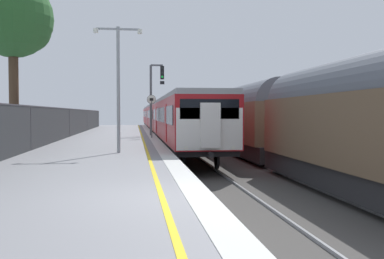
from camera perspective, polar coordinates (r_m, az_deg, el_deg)
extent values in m
cube|color=gray|center=(9.02, -17.95, -11.75)|extent=(6.40, 110.00, 1.00)
cube|color=silver|center=(8.86, 1.00, -8.56)|extent=(0.60, 110.00, 0.01)
cube|color=yellow|center=(8.78, -3.90, -8.66)|extent=(0.12, 110.00, 0.01)
cube|color=gray|center=(9.28, 7.21, -14.22)|extent=(0.07, 110.00, 0.08)
cube|color=gray|center=(9.73, 15.65, -13.51)|extent=(0.07, 110.00, 0.08)
cube|color=maroon|center=(27.58, -1.22, 1.30)|extent=(2.80, 20.06, 2.30)
cube|color=black|center=(27.63, -1.22, -1.34)|extent=(2.64, 19.46, 0.25)
cube|color=gray|center=(27.59, -1.22, 3.94)|extent=(2.68, 20.06, 0.24)
cube|color=black|center=(27.46, -4.15, 1.92)|extent=(0.02, 18.46, 0.84)
cube|color=red|center=(22.46, -3.43, 0.87)|extent=(0.03, 1.10, 1.90)
cube|color=red|center=(32.47, -4.66, 1.23)|extent=(0.03, 1.10, 1.90)
cylinder|color=black|center=(20.22, -1.14, -4.01)|extent=(0.12, 0.84, 0.84)
cylinder|color=black|center=(20.45, 3.22, -3.94)|extent=(0.12, 0.84, 0.84)
cylinder|color=black|center=(34.98, -3.80, -1.44)|extent=(0.12, 0.84, 0.84)
cylinder|color=black|center=(35.11, -1.26, -1.43)|extent=(0.12, 0.84, 0.84)
cube|color=maroon|center=(48.17, -3.88, 1.62)|extent=(2.80, 20.06, 2.30)
cube|color=black|center=(48.20, -3.87, 0.11)|extent=(2.64, 19.46, 0.25)
cube|color=gray|center=(48.18, -3.88, 3.13)|extent=(2.68, 20.06, 0.24)
cube|color=black|center=(48.10, -5.56, 1.98)|extent=(0.02, 18.46, 0.84)
cube|color=red|center=(43.09, -5.34, 1.44)|extent=(0.03, 1.10, 1.90)
cube|color=red|center=(53.12, -5.73, 1.55)|extent=(0.03, 1.10, 1.90)
cylinder|color=black|center=(40.76, -4.32, -0.95)|extent=(0.12, 0.84, 0.84)
cylinder|color=black|center=(40.87, -2.13, -0.93)|extent=(0.12, 0.84, 0.84)
cylinder|color=black|center=(55.59, -5.15, -0.15)|extent=(0.12, 0.84, 0.84)
cylinder|color=black|center=(55.67, -3.54, -0.14)|extent=(0.12, 0.84, 0.84)
cube|color=maroon|center=(68.80, -4.94, 1.75)|extent=(2.80, 20.06, 2.30)
cube|color=black|center=(68.82, -4.94, 0.69)|extent=(2.64, 19.46, 0.25)
cube|color=gray|center=(68.81, -4.94, 2.81)|extent=(2.68, 20.06, 0.24)
cube|color=black|center=(68.75, -6.12, 2.00)|extent=(0.02, 18.46, 0.84)
cube|color=red|center=(63.74, -6.02, 1.64)|extent=(0.03, 1.10, 1.90)
cube|color=red|center=(73.77, -6.21, 1.69)|extent=(0.03, 1.10, 1.90)
cylinder|color=black|center=(61.38, -5.36, 0.06)|extent=(0.12, 0.84, 0.84)
cylinder|color=black|center=(61.46, -3.91, 0.07)|extent=(0.12, 0.84, 0.84)
cylinder|color=black|center=(76.23, -5.76, 0.45)|extent=(0.12, 0.84, 0.84)
cylinder|color=black|center=(76.29, -4.59, 0.46)|extent=(0.12, 0.84, 0.84)
cube|color=silver|center=(17.69, 2.27, 0.06)|extent=(2.70, 0.10, 1.70)
cube|color=black|center=(17.67, 2.28, 2.65)|extent=(2.40, 0.08, 0.80)
cube|color=silver|center=(17.55, 2.35, 0.53)|extent=(0.80, 0.24, 1.80)
cylinder|color=white|center=(17.54, -0.76, -2.41)|extent=(0.18, 0.06, 0.18)
cylinder|color=white|center=(17.86, 5.31, -2.34)|extent=(0.18, 0.06, 0.18)
cylinder|color=black|center=(17.47, 2.43, -3.25)|extent=(0.20, 0.35, 0.20)
cube|color=black|center=(48.18, -3.88, 3.43)|extent=(0.60, 0.90, 0.20)
cube|color=#232326|center=(15.00, 20.50, -5.78)|extent=(2.30, 12.30, 0.79)
cube|color=brown|center=(14.87, 20.57, -0.03)|extent=(2.60, 11.50, 2.22)
cylinder|color=#515660|center=(14.87, 20.62, 4.25)|extent=(2.39, 11.10, 2.39)
cylinder|color=black|center=(18.47, 12.28, -4.63)|extent=(0.12, 0.84, 0.84)
cylinder|color=black|center=(19.05, 16.71, -4.47)|extent=(0.12, 0.84, 0.84)
cube|color=#232326|center=(27.21, 7.47, -2.20)|extent=(2.30, 12.30, 0.79)
cube|color=brown|center=(27.14, 7.48, 0.97)|extent=(2.60, 11.50, 2.22)
cylinder|color=#515660|center=(27.14, 7.49, 3.32)|extent=(2.39, 11.10, 2.39)
cylinder|color=black|center=(23.02, 8.24, -3.29)|extent=(0.12, 0.84, 0.84)
cylinder|color=black|center=(23.49, 11.91, -3.20)|extent=(0.12, 0.84, 0.84)
cylinder|color=black|center=(31.07, 4.11, -1.89)|extent=(0.12, 0.84, 0.84)
cylinder|color=black|center=(31.42, 6.90, -1.85)|extent=(0.12, 0.84, 0.84)
cube|color=#232326|center=(39.98, 2.64, -0.82)|extent=(2.30, 12.30, 0.79)
cube|color=brown|center=(39.94, 2.65, 1.34)|extent=(2.60, 11.50, 2.22)
cylinder|color=#515660|center=(39.94, 2.65, 2.93)|extent=(2.39, 11.10, 2.39)
cylinder|color=black|center=(35.77, 2.57, -1.36)|extent=(0.12, 0.84, 0.84)
cylinder|color=black|center=(36.08, 5.01, -1.34)|extent=(0.12, 0.84, 0.84)
cylinder|color=black|center=(43.96, 0.70, -0.72)|extent=(0.12, 0.84, 0.84)
cylinder|color=black|center=(44.21, 2.70, -0.71)|extent=(0.12, 0.84, 0.84)
cube|color=#232326|center=(52.92, 0.16, -0.11)|extent=(2.30, 12.30, 0.79)
cube|color=brown|center=(52.88, 0.16, 1.52)|extent=(2.60, 11.50, 2.22)
cylinder|color=#515660|center=(52.88, 0.16, 2.72)|extent=(2.39, 11.10, 2.39)
cylinder|color=black|center=(48.71, -0.10, -0.45)|extent=(0.12, 0.84, 0.84)
cylinder|color=black|center=(48.93, 1.71, -0.44)|extent=(0.12, 0.84, 0.84)
cylinder|color=black|center=(56.94, -1.16, -0.08)|extent=(0.12, 0.84, 0.84)
cylinder|color=black|center=(57.14, 0.39, -0.08)|extent=(0.12, 0.84, 0.84)
cylinder|color=#47474C|center=(33.37, -5.32, 3.76)|extent=(0.18, 0.18, 5.26)
cube|color=#47474C|center=(33.57, -4.56, 8.25)|extent=(0.90, 0.12, 0.12)
cube|color=black|center=(33.54, -3.87, 7.32)|extent=(0.28, 0.20, 1.00)
cylinder|color=black|center=(33.45, -3.86, 7.88)|extent=(0.16, 0.04, 0.16)
cylinder|color=black|center=(33.42, -3.86, 7.34)|extent=(0.16, 0.04, 0.16)
cylinder|color=#19D83F|center=(33.39, -3.85, 6.79)|extent=(0.16, 0.04, 0.16)
cube|color=black|center=(33.48, -3.87, 6.04)|extent=(0.32, 0.16, 0.24)
cylinder|color=#59595B|center=(29.63, -5.24, 1.33)|extent=(0.08, 0.08, 2.53)
cylinder|color=black|center=(29.64, -5.25, 3.88)|extent=(0.59, 0.02, 0.59)
cylinder|color=silver|center=(29.63, -5.25, 3.88)|extent=(0.56, 0.02, 0.56)
cube|color=black|center=(29.62, -5.25, 3.88)|extent=(0.24, 0.01, 0.18)
cylinder|color=#93999E|center=(18.72, -9.47, 5.04)|extent=(0.14, 0.14, 5.24)
cube|color=#93999E|center=(19.00, -8.13, 12.66)|extent=(0.90, 0.08, 0.08)
cylinder|color=silver|center=(18.99, -6.74, 12.43)|extent=(0.20, 0.20, 0.18)
cube|color=#93999E|center=(19.04, -10.90, 12.62)|extent=(0.90, 0.08, 0.08)
cylinder|color=silver|center=(19.05, -12.28, 12.36)|extent=(0.20, 0.20, 0.18)
cylinder|color=#38383D|center=(20.82, -20.10, 0.14)|extent=(0.07, 0.07, 1.97)
cylinder|color=#38383D|center=(32.32, -15.55, 0.84)|extent=(0.07, 0.07, 1.97)
cylinder|color=#38383D|center=(43.92, -13.40, 1.16)|extent=(0.07, 0.07, 1.97)
cylinder|color=#38383D|center=(55.56, -12.14, 1.35)|extent=(0.07, 0.07, 1.97)
cylinder|color=#473323|center=(22.02, -21.98, 4.20)|extent=(0.43, 0.43, 5.03)
sphere|color=#285628|center=(22.44, -22.11, 13.23)|extent=(3.66, 3.66, 3.66)
sphere|color=#285628|center=(22.51, -20.42, 12.03)|extent=(2.16, 2.16, 2.16)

